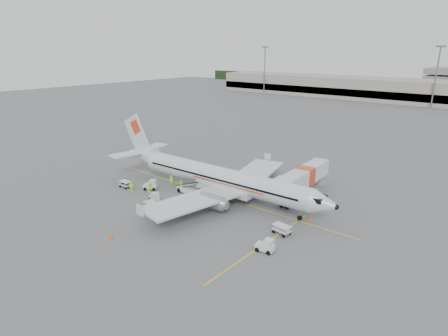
{
  "coord_description": "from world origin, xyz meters",
  "views": [
    {
      "loc": [
        34.5,
        -39.83,
        21.11
      ],
      "look_at": [
        0.0,
        2.0,
        3.8
      ],
      "focal_mm": 30.0,
      "sensor_mm": 36.0,
      "label": 1
    }
  ],
  "objects_px": {
    "belt_loader": "(189,184)",
    "tug_mid": "(154,197)",
    "aircraft": "(222,164)",
    "tug_fore": "(265,245)",
    "jet_bridge": "(304,182)",
    "tug_aft": "(150,185)"
  },
  "relations": [
    {
      "from": "tug_fore",
      "to": "jet_bridge",
      "type": "bearing_deg",
      "value": 94.98
    },
    {
      "from": "aircraft",
      "to": "tug_mid",
      "type": "bearing_deg",
      "value": -132.69
    },
    {
      "from": "aircraft",
      "to": "tug_fore",
      "type": "xyz_separation_m",
      "value": [
        13.6,
        -8.95,
        -4.45
      ]
    },
    {
      "from": "belt_loader",
      "to": "tug_mid",
      "type": "height_order",
      "value": "belt_loader"
    },
    {
      "from": "belt_loader",
      "to": "tug_mid",
      "type": "distance_m",
      "value": 5.75
    },
    {
      "from": "aircraft",
      "to": "tug_fore",
      "type": "height_order",
      "value": "aircraft"
    },
    {
      "from": "jet_bridge",
      "to": "tug_fore",
      "type": "bearing_deg",
      "value": -77.73
    },
    {
      "from": "tug_fore",
      "to": "tug_mid",
      "type": "distance_m",
      "value": 20.08
    },
    {
      "from": "aircraft",
      "to": "tug_mid",
      "type": "distance_m",
      "value": 10.8
    },
    {
      "from": "aircraft",
      "to": "jet_bridge",
      "type": "distance_m",
      "value": 12.78
    },
    {
      "from": "tug_mid",
      "to": "tug_aft",
      "type": "height_order",
      "value": "tug_aft"
    },
    {
      "from": "belt_loader",
      "to": "tug_aft",
      "type": "xyz_separation_m",
      "value": [
        -5.84,
        -2.67,
        -0.64
      ]
    },
    {
      "from": "belt_loader",
      "to": "tug_fore",
      "type": "bearing_deg",
      "value": -16.46
    },
    {
      "from": "aircraft",
      "to": "belt_loader",
      "type": "distance_m",
      "value": 6.48
    },
    {
      "from": "aircraft",
      "to": "belt_loader",
      "type": "height_order",
      "value": "aircraft"
    },
    {
      "from": "tug_mid",
      "to": "tug_fore",
      "type": "bearing_deg",
      "value": 21.49
    },
    {
      "from": "aircraft",
      "to": "tug_fore",
      "type": "relative_size",
      "value": 19.05
    },
    {
      "from": "aircraft",
      "to": "jet_bridge",
      "type": "height_order",
      "value": "aircraft"
    },
    {
      "from": "jet_bridge",
      "to": "tug_mid",
      "type": "distance_m",
      "value": 22.27
    },
    {
      "from": "belt_loader",
      "to": "tug_fore",
      "type": "relative_size",
      "value": 2.68
    },
    {
      "from": "belt_loader",
      "to": "jet_bridge",
      "type": "bearing_deg",
      "value": 41.31
    },
    {
      "from": "jet_bridge",
      "to": "tug_mid",
      "type": "xyz_separation_m",
      "value": [
        -15.44,
        -15.99,
        -1.42
      ]
    }
  ]
}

